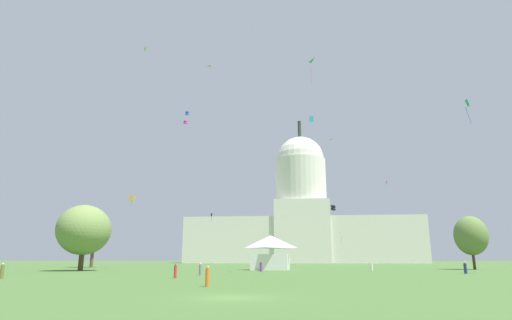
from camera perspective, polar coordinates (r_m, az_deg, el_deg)
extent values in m
plane|color=#42662D|center=(24.43, -3.27, -18.47)|extent=(800.00, 800.00, 0.00)
cube|color=silver|center=(210.52, -1.51, -11.09)|extent=(57.07, 25.92, 21.85)
cube|color=silver|center=(210.71, 14.35, -10.68)|extent=(57.07, 25.92, 21.85)
cube|color=silver|center=(208.88, 6.40, -9.90)|extent=(26.33, 28.51, 29.75)
cylinder|color=silver|center=(212.03, 6.22, -2.92)|extent=(25.56, 25.56, 21.96)
sphere|color=silver|center=(214.30, 6.15, -0.03)|extent=(24.38, 24.38, 24.38)
cylinder|color=#2D3833|center=(218.77, 6.04, 4.23)|extent=(1.80, 1.80, 9.03)
cube|color=white|center=(81.95, 2.02, -13.94)|extent=(7.25, 7.25, 2.94)
pyramid|color=white|center=(82.01, 2.00, -11.23)|extent=(7.61, 7.61, 2.40)
cylinder|color=brown|center=(112.44, -21.72, -11.87)|extent=(0.78, 0.78, 6.96)
ellipsoid|color=brown|center=(112.64, -21.47, -9.02)|extent=(9.81, 9.96, 7.10)
cylinder|color=#42301E|center=(94.98, 27.90, -11.94)|extent=(0.52, 0.52, 4.34)
ellipsoid|color=olive|center=(95.09, 27.60, -9.24)|extent=(8.25, 8.19, 7.79)
cylinder|color=#4C3823|center=(81.96, -23.01, -12.35)|extent=(0.90, 0.90, 4.54)
ellipsoid|color=olive|center=(82.12, -22.69, -8.90)|extent=(10.50, 11.71, 8.97)
cylinder|color=gray|center=(56.19, -7.70, -14.86)|extent=(0.48, 0.48, 1.33)
sphere|color=beige|center=(56.18, -7.67, -14.07)|extent=(0.29, 0.29, 0.23)
cylinder|color=navy|center=(68.75, 26.99, -13.24)|extent=(0.57, 0.57, 1.46)
sphere|color=beige|center=(68.74, 26.91, -12.53)|extent=(0.35, 0.35, 0.26)
cylinder|color=red|center=(48.52, -11.10, -14.97)|extent=(0.48, 0.48, 1.35)
sphere|color=brown|center=(48.51, -11.06, -14.03)|extent=(0.34, 0.34, 0.24)
cylinder|color=#703D93|center=(71.20, 0.70, -14.59)|extent=(0.44, 0.44, 1.51)
sphere|color=#A37556|center=(71.19, 0.70, -13.90)|extent=(0.22, 0.22, 0.22)
cylinder|color=olive|center=(53.60, -31.72, -13.05)|extent=(0.41, 0.41, 1.44)
sphere|color=beige|center=(53.59, -31.61, -12.17)|extent=(0.24, 0.24, 0.22)
cylinder|color=silver|center=(78.19, 15.71, -14.09)|extent=(0.52, 0.52, 1.28)
sphere|color=tan|center=(78.18, 15.68, -13.55)|extent=(0.27, 0.27, 0.21)
cylinder|color=orange|center=(33.63, -6.71, -15.87)|extent=(0.44, 0.44, 1.37)
sphere|color=tan|center=(33.61, -6.67, -14.53)|extent=(0.26, 0.26, 0.21)
cube|color=black|center=(85.00, 10.65, -6.71)|extent=(1.05, 1.06, 0.52)
cube|color=black|center=(85.06, 10.63, -6.35)|extent=(1.05, 1.06, 0.52)
cube|color=green|center=(84.87, 27.21, 7.05)|extent=(0.52, 0.76, 1.45)
cylinder|color=blue|center=(84.10, 27.32, 5.55)|extent=(0.54, 0.52, 3.29)
pyramid|color=pink|center=(115.69, -6.40, 12.76)|extent=(1.27, 1.18, 0.24)
pyramid|color=white|center=(152.16, 9.12, 2.22)|extent=(1.71, 1.13, 0.22)
cylinder|color=#D1339E|center=(151.87, 9.12, 1.25)|extent=(0.43, 0.11, 3.39)
cube|color=#33BCDB|center=(86.40, 7.69, 5.65)|extent=(0.92, 0.66, 1.31)
cube|color=#D1339E|center=(147.75, -9.73, 5.07)|extent=(1.47, 1.48, 0.51)
cube|color=#D1339E|center=(147.94, -9.72, 5.29)|extent=(1.47, 1.48, 0.51)
cube|color=purple|center=(110.82, 17.60, -2.98)|extent=(0.17, 0.72, 0.95)
cylinder|color=#33BCDB|center=(110.53, 17.56, -3.78)|extent=(0.29, 0.39, 2.22)
pyramid|color=red|center=(184.44, 11.73, -9.96)|extent=(0.95, 1.18, 0.18)
cylinder|color=red|center=(184.22, 11.74, -10.61)|extent=(0.48, 0.31, 3.15)
cube|color=blue|center=(116.90, -9.53, 6.30)|extent=(0.90, 0.85, 0.51)
cube|color=blue|center=(117.07, -9.52, 6.53)|extent=(0.90, 0.85, 0.51)
cube|color=#8CD133|center=(105.40, -15.10, 14.61)|extent=(0.51, 0.81, 1.02)
pyramid|color=teal|center=(68.74, 7.30, 13.05)|extent=(1.14, 1.76, 0.38)
cylinder|color=pink|center=(68.01, 7.68, 11.57)|extent=(0.08, 0.39, 2.50)
cube|color=gold|center=(99.87, -16.77, -5.28)|extent=(1.27, 1.20, 0.71)
cube|color=gold|center=(99.96, -16.74, -4.89)|extent=(1.27, 1.20, 0.71)
cylinder|color=gold|center=(99.80, -16.87, -5.77)|extent=(0.15, 0.15, 1.26)
cube|color=yellow|center=(160.41, 4.19, -7.91)|extent=(0.51, 0.91, 1.24)
cube|color=black|center=(147.19, -6.18, -7.52)|extent=(0.66, 0.59, 1.03)
cylinder|color=black|center=(147.04, -6.20, -8.09)|extent=(0.22, 0.16, 2.07)
pyramid|color=green|center=(161.42, 10.25, 2.72)|extent=(1.60, 1.80, 0.20)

